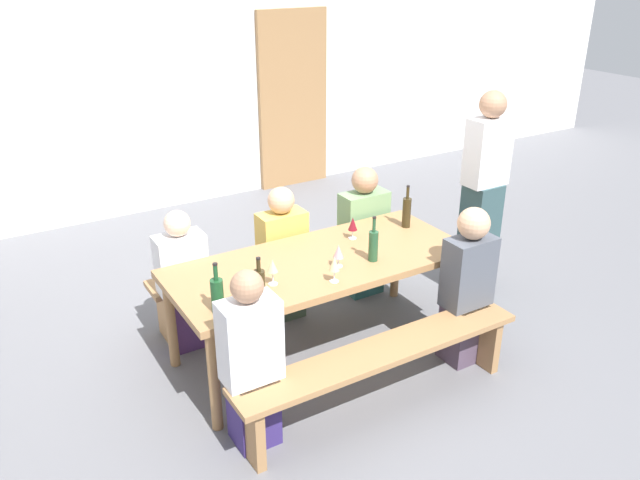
{
  "coord_description": "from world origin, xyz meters",
  "views": [
    {
      "loc": [
        -2.04,
        -3.39,
        2.7
      ],
      "look_at": [
        0.0,
        0.0,
        0.9
      ],
      "focal_mm": 35.87,
      "sensor_mm": 36.0,
      "label": 1
    }
  ],
  "objects_px": {
    "wine_bottle_1": "(217,294)",
    "wine_glass_1": "(353,224)",
    "seated_guest_near_1": "(467,289)",
    "seated_guest_far_0": "(183,284)",
    "seated_guest_near_0": "(251,364)",
    "bench_near": "(382,361)",
    "bench_far": "(272,268)",
    "seated_guest_far_2": "(363,234)",
    "wine_bottle_2": "(259,285)",
    "wine_glass_0": "(338,252)",
    "wine_glass_3": "(272,267)",
    "standing_host": "(482,200)",
    "wine_bottle_3": "(373,245)",
    "tasting_table": "(320,269)",
    "wine_glass_2": "(334,264)",
    "wooden_door": "(293,101)",
    "wine_bottle_0": "(407,212)",
    "seated_guest_far_1": "(283,257)"
  },
  "relations": [
    {
      "from": "wine_glass_3",
      "to": "wine_bottle_2",
      "type": "bearing_deg",
      "value": -138.06
    },
    {
      "from": "seated_guest_near_0",
      "to": "seated_guest_near_1",
      "type": "xyz_separation_m",
      "value": [
        1.64,
        0.0,
        0.03
      ]
    },
    {
      "from": "wine_bottle_0",
      "to": "seated_guest_far_2",
      "type": "distance_m",
      "value": 0.57
    },
    {
      "from": "seated_guest_far_0",
      "to": "seated_guest_far_2",
      "type": "bearing_deg",
      "value": 90.0
    },
    {
      "from": "wine_glass_3",
      "to": "wine_bottle_3",
      "type": "bearing_deg",
      "value": -3.51
    },
    {
      "from": "wine_glass_1",
      "to": "wine_bottle_3",
      "type": "bearing_deg",
      "value": -102.37
    },
    {
      "from": "wine_glass_2",
      "to": "wooden_door",
      "type": "bearing_deg",
      "value": 64.8
    },
    {
      "from": "bench_far",
      "to": "seated_guest_near_0",
      "type": "distance_m",
      "value": 1.59
    },
    {
      "from": "bench_near",
      "to": "seated_guest_near_1",
      "type": "xyz_separation_m",
      "value": [
        0.82,
        0.15,
        0.21
      ]
    },
    {
      "from": "wooden_door",
      "to": "seated_guest_far_1",
      "type": "bearing_deg",
      "value": -120.5
    },
    {
      "from": "wine_glass_1",
      "to": "wine_bottle_2",
      "type": "bearing_deg",
      "value": -154.31
    },
    {
      "from": "wine_glass_1",
      "to": "seated_guest_far_0",
      "type": "relative_size",
      "value": 0.16
    },
    {
      "from": "wine_glass_0",
      "to": "wine_bottle_1",
      "type": "bearing_deg",
      "value": -172.02
    },
    {
      "from": "bench_far",
      "to": "wine_glass_0",
      "type": "xyz_separation_m",
      "value": [
        0.05,
        -0.9,
        0.5
      ]
    },
    {
      "from": "wooden_door",
      "to": "seated_guest_far_1",
      "type": "height_order",
      "value": "wooden_door"
    },
    {
      "from": "bench_far",
      "to": "seated_guest_far_2",
      "type": "bearing_deg",
      "value": -10.86
    },
    {
      "from": "wooden_door",
      "to": "wine_bottle_3",
      "type": "bearing_deg",
      "value": -110.61
    },
    {
      "from": "wine_bottle_0",
      "to": "wine_bottle_2",
      "type": "relative_size",
      "value": 1.14
    },
    {
      "from": "wine_bottle_2",
      "to": "standing_host",
      "type": "height_order",
      "value": "standing_host"
    },
    {
      "from": "wine_bottle_2",
      "to": "wine_bottle_3",
      "type": "xyz_separation_m",
      "value": [
        0.92,
        0.1,
        0.01
      ]
    },
    {
      "from": "wooden_door",
      "to": "bench_near",
      "type": "xyz_separation_m",
      "value": [
        -1.64,
        -4.1,
        -0.69
      ]
    },
    {
      "from": "seated_guest_far_0",
      "to": "wine_glass_1",
      "type": "bearing_deg",
      "value": 70.65
    },
    {
      "from": "bench_near",
      "to": "bench_far",
      "type": "distance_m",
      "value": 1.5
    },
    {
      "from": "wine_glass_0",
      "to": "wine_glass_1",
      "type": "distance_m",
      "value": 0.48
    },
    {
      "from": "wooden_door",
      "to": "wine_bottle_0",
      "type": "height_order",
      "value": "wooden_door"
    },
    {
      "from": "wine_glass_3",
      "to": "bench_far",
      "type": "bearing_deg",
      "value": 63.81
    },
    {
      "from": "wine_glass_1",
      "to": "tasting_table",
      "type": "bearing_deg",
      "value": -155.08
    },
    {
      "from": "seated_guest_near_1",
      "to": "bench_far",
      "type": "bearing_deg",
      "value": 31.51
    },
    {
      "from": "seated_guest_far_0",
      "to": "bench_near",
      "type": "bearing_deg",
      "value": 30.57
    },
    {
      "from": "seated_guest_near_1",
      "to": "seated_guest_far_0",
      "type": "xyz_separation_m",
      "value": [
        -1.62,
        1.2,
        -0.06
      ]
    },
    {
      "from": "wine_bottle_1",
      "to": "wine_glass_1",
      "type": "bearing_deg",
      "value": 20.15
    },
    {
      "from": "seated_guest_far_1",
      "to": "seated_guest_far_2",
      "type": "height_order",
      "value": "seated_guest_far_2"
    },
    {
      "from": "wine_bottle_0",
      "to": "seated_guest_near_1",
      "type": "height_order",
      "value": "seated_guest_near_1"
    },
    {
      "from": "seated_guest_far_0",
      "to": "standing_host",
      "type": "bearing_deg",
      "value": 77.53
    },
    {
      "from": "seated_guest_far_0",
      "to": "seated_guest_far_1",
      "type": "distance_m",
      "value": 0.81
    },
    {
      "from": "wine_bottle_3",
      "to": "wine_glass_0",
      "type": "distance_m",
      "value": 0.26
    },
    {
      "from": "wine_bottle_2",
      "to": "seated_guest_far_1",
      "type": "bearing_deg",
      "value": 55.06
    },
    {
      "from": "bench_near",
      "to": "wine_bottle_2",
      "type": "height_order",
      "value": "wine_bottle_2"
    },
    {
      "from": "wooden_door",
      "to": "seated_guest_near_1",
      "type": "bearing_deg",
      "value": -101.69
    },
    {
      "from": "wine_glass_2",
      "to": "seated_guest_far_0",
      "type": "xyz_separation_m",
      "value": [
        -0.71,
        0.92,
        -0.37
      ]
    },
    {
      "from": "seated_guest_near_1",
      "to": "tasting_table",
      "type": "bearing_deg",
      "value": 54.07
    },
    {
      "from": "wine_glass_1",
      "to": "bench_near",
      "type": "bearing_deg",
      "value": -112.8
    },
    {
      "from": "wine_bottle_2",
      "to": "wine_glass_0",
      "type": "bearing_deg",
      "value": 12.5
    },
    {
      "from": "wine_bottle_1",
      "to": "wine_glass_3",
      "type": "bearing_deg",
      "value": 17.11
    },
    {
      "from": "seated_guest_far_0",
      "to": "seated_guest_far_1",
      "type": "xyz_separation_m",
      "value": [
        0.81,
        -0.0,
        0.01
      ]
    },
    {
      "from": "wine_glass_2",
      "to": "seated_guest_near_1",
      "type": "height_order",
      "value": "seated_guest_near_1"
    },
    {
      "from": "bench_far",
      "to": "wine_glass_0",
      "type": "distance_m",
      "value": 1.03
    },
    {
      "from": "wine_bottle_0",
      "to": "wine_bottle_3",
      "type": "height_order",
      "value": "wine_bottle_0"
    },
    {
      "from": "seated_guest_near_0",
      "to": "bench_near",
      "type": "bearing_deg",
      "value": -100.37
    },
    {
      "from": "wine_glass_0",
      "to": "seated_guest_near_1",
      "type": "xyz_separation_m",
      "value": [
        0.77,
        -0.45,
        -0.29
      ]
    }
  ]
}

